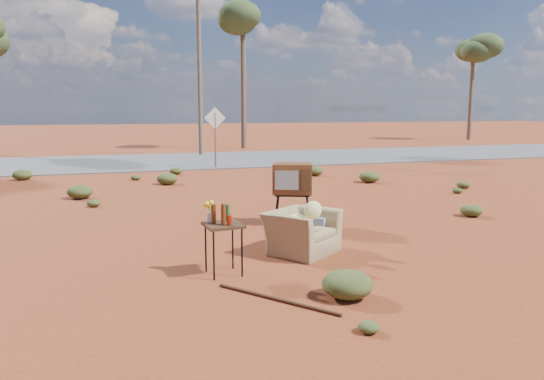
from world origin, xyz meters
name	(u,v)px	position (x,y,z in m)	size (l,w,h in m)	color
ground	(291,260)	(0.00, 0.00, 0.00)	(140.00, 140.00, 0.00)	brown
highway	(164,161)	(0.00, 15.00, 0.02)	(140.00, 7.00, 0.04)	#565659
armchair	(304,226)	(0.34, 0.38, 0.40)	(1.26, 1.27, 0.86)	olive
tv_unit	(293,179)	(0.84, 2.23, 0.85)	(0.87, 0.79, 1.14)	black
side_table	(220,222)	(-1.09, -0.29, 0.69)	(0.50, 0.50, 0.95)	#3C2716
rusty_bar	(277,299)	(-0.72, -1.45, 0.02)	(0.04, 0.04, 1.64)	#4C2914
road_sign	(215,126)	(1.50, 12.00, 1.50)	(0.78, 0.06, 2.19)	brown
eucalyptus_center	(243,26)	(5.00, 21.00, 6.43)	(3.20, 3.20, 7.60)	brown
eucalyptus_right	(473,52)	(22.00, 24.00, 5.94)	(3.20, 3.20, 7.10)	brown
utility_pole_center	(199,64)	(2.00, 17.50, 4.15)	(1.40, 0.20, 8.00)	brown
scrub_patch	(185,202)	(-0.82, 4.41, 0.14)	(17.49, 8.07, 0.33)	#424B21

